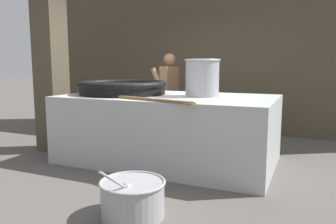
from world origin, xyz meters
TOP-DOWN VIEW (x-y plane):
  - ground_plane at (0.00, 0.00)m, footprint 60.00×60.00m
  - back_wall at (0.00, 2.61)m, footprint 8.01×0.24m
  - support_pillar at (-2.07, -0.19)m, footprint 0.42×0.42m
  - hearth_platform at (0.00, 0.00)m, footprint 3.13×1.75m
  - giant_wok_near at (-0.77, -0.04)m, footprint 1.39×1.39m
  - stock_pot at (0.51, 0.09)m, footprint 0.52×0.52m
  - stirring_paddle at (0.14, -0.79)m, footprint 1.36×0.45m
  - cook at (-0.58, 1.38)m, footprint 0.41×0.63m
  - prep_bowl_vegetables at (0.45, -1.87)m, footprint 0.64×0.84m

SIDE VIEW (x-z plane):
  - ground_plane at x=0.00m, z-range 0.00..0.00m
  - prep_bowl_vegetables at x=0.45m, z-range -0.11..0.50m
  - hearth_platform at x=0.00m, z-range 0.00..1.00m
  - cook at x=-0.58m, z-range 0.07..1.74m
  - stirring_paddle at x=0.14m, z-range 1.00..1.04m
  - giant_wok_near at x=-0.77m, z-range 1.00..1.21m
  - stock_pot at x=0.51m, z-range 1.01..1.55m
  - back_wall at x=0.00m, z-range 0.00..4.34m
  - support_pillar at x=-2.07m, z-range 0.00..4.34m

